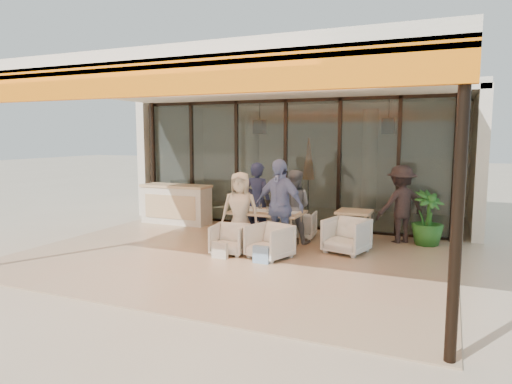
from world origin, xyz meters
TOP-DOWN VIEW (x-y plane):
  - ground at (0.00, 0.00)m, footprint 70.00×70.00m
  - terrace_floor at (0.00, 0.00)m, footprint 8.00×6.00m
  - terrace_structure at (0.00, -0.26)m, footprint 8.00×6.00m
  - glass_storefront at (0.00, 3.00)m, footprint 8.08×0.10m
  - interior_block at (0.01, 5.31)m, footprint 9.05×3.62m
  - host_counter at (-2.77, 2.30)m, footprint 1.85×0.65m
  - dining_table at (0.30, 1.04)m, footprint 1.50×0.90m
  - chair_far_left at (-0.11, 1.98)m, footprint 0.77×0.74m
  - chair_far_right at (0.73, 1.98)m, footprint 0.73×0.70m
  - chair_near_left at (-0.11, 0.08)m, footprint 0.70×0.66m
  - chair_near_right at (0.73, 0.08)m, footprint 0.89×0.87m
  - diner_navy at (-0.11, 1.48)m, footprint 0.67×0.48m
  - diner_grey at (0.73, 1.48)m, footprint 0.82×0.67m
  - diner_cream at (-0.11, 0.58)m, footprint 0.86×0.65m
  - diner_periwinkle at (0.73, 0.58)m, footprint 1.17×0.70m
  - tote_bag_cream at (-0.11, -0.32)m, footprint 0.30×0.10m
  - tote_bag_blue at (0.73, -0.32)m, footprint 0.30×0.10m
  - side_table at (1.97, 1.79)m, footprint 0.70×0.70m
  - side_chair at (1.97, 1.04)m, footprint 0.91×0.87m
  - standing_woman at (2.84, 2.39)m, footprint 1.24×1.17m
  - potted_palm at (3.39, 2.34)m, footprint 0.93×0.93m

SIDE VIEW (x-z plane):
  - ground at x=0.00m, z-range 0.00..0.00m
  - terrace_floor at x=0.00m, z-range 0.00..0.01m
  - tote_bag_cream at x=-0.11m, z-range 0.00..0.34m
  - tote_bag_blue at x=0.73m, z-range 0.00..0.34m
  - chair_far_left at x=-0.11m, z-range 0.00..0.65m
  - chair_near_left at x=-0.11m, z-range 0.00..0.66m
  - chair_far_right at x=0.73m, z-range 0.00..0.68m
  - chair_near_right at x=0.73m, z-range 0.00..0.73m
  - side_chair at x=1.97m, z-range 0.00..0.78m
  - host_counter at x=-2.77m, z-range 0.01..1.05m
  - potted_palm at x=3.39m, z-range 0.00..1.17m
  - side_table at x=1.97m, z-range 0.27..1.01m
  - dining_table at x=0.30m, z-range 0.22..1.15m
  - diner_cream at x=-0.11m, z-range 0.00..1.59m
  - diner_grey at x=0.73m, z-range 0.00..1.59m
  - standing_woman at x=2.84m, z-range 0.00..1.69m
  - diner_navy at x=-0.11m, z-range 0.00..1.73m
  - diner_periwinkle at x=0.73m, z-range 0.00..1.87m
  - glass_storefront at x=0.00m, z-range 0.00..3.20m
  - interior_block at x=0.01m, z-range 0.47..3.99m
  - terrace_structure at x=0.00m, z-range 1.55..4.95m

